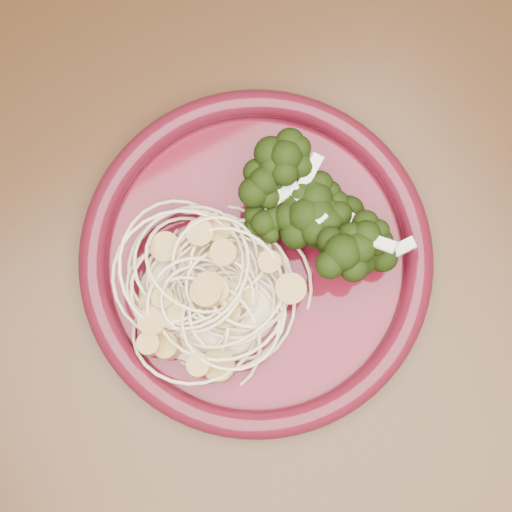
% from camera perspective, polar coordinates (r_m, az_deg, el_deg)
% --- Properties ---
extents(dining_table, '(1.20, 0.80, 0.75)m').
position_cam_1_polar(dining_table, '(0.69, 1.26, 1.97)').
color(dining_table, '#472814').
rests_on(dining_table, ground).
extents(dinner_plate, '(0.33, 0.33, 0.02)m').
position_cam_1_polar(dinner_plate, '(0.58, 0.00, -0.17)').
color(dinner_plate, '#540C19').
rests_on(dinner_plate, dining_table).
extents(spaghetti_pile, '(0.14, 0.13, 0.03)m').
position_cam_1_polar(spaghetti_pile, '(0.56, -3.58, -2.90)').
color(spaghetti_pile, beige).
rests_on(spaghetti_pile, dinner_plate).
extents(scallop_cluster, '(0.15, 0.15, 0.04)m').
position_cam_1_polar(scallop_cluster, '(0.53, -3.82, -2.42)').
color(scallop_cluster, tan).
rests_on(scallop_cluster, spaghetti_pile).
extents(broccoli_pile, '(0.12, 0.17, 0.05)m').
position_cam_1_polar(broccoli_pile, '(0.56, 4.38, 3.77)').
color(broccoli_pile, black).
rests_on(broccoli_pile, dinner_plate).
extents(onion_garnish, '(0.08, 0.11, 0.05)m').
position_cam_1_polar(onion_garnish, '(0.53, 4.64, 4.61)').
color(onion_garnish, white).
rests_on(onion_garnish, broccoli_pile).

